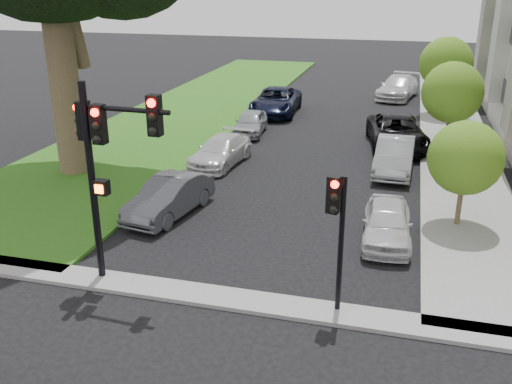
% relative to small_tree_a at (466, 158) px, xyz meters
% --- Properties ---
extents(ground, '(140.00, 140.00, 0.00)m').
position_rel_small_tree_a_xyz_m(ground, '(-6.20, -8.63, -2.48)').
color(ground, black).
rests_on(ground, ground).
extents(grass_strip, '(8.00, 44.00, 0.12)m').
position_rel_small_tree_a_xyz_m(grass_strip, '(-15.20, 15.37, -2.42)').
color(grass_strip, '#2D611A').
rests_on(grass_strip, ground).
extents(sidewalk_right, '(3.50, 44.00, 0.12)m').
position_rel_small_tree_a_xyz_m(sidewalk_right, '(0.55, 15.37, -2.42)').
color(sidewalk_right, gray).
rests_on(sidewalk_right, ground).
extents(sidewalk_cross, '(60.00, 1.00, 0.12)m').
position_rel_small_tree_a_xyz_m(sidewalk_cross, '(-6.20, -6.63, -2.42)').
color(sidewalk_cross, gray).
rests_on(sidewalk_cross, ground).
extents(small_tree_a, '(2.48, 2.48, 3.73)m').
position_rel_small_tree_a_xyz_m(small_tree_a, '(0.00, 0.00, 0.00)').
color(small_tree_a, brown).
rests_on(small_tree_a, ground).
extents(small_tree_b, '(2.91, 2.91, 4.37)m').
position_rel_small_tree_a_xyz_m(small_tree_b, '(0.00, 9.41, 0.43)').
color(small_tree_b, brown).
rests_on(small_tree_b, ground).
extents(small_tree_c, '(3.18, 3.18, 4.76)m').
position_rel_small_tree_a_xyz_m(small_tree_c, '(0.00, 17.31, 0.69)').
color(small_tree_c, brown).
rests_on(small_tree_c, ground).
extents(traffic_signal_main, '(2.75, 0.71, 5.63)m').
position_rel_small_tree_a_xyz_m(traffic_signal_main, '(-9.56, -6.40, 1.41)').
color(traffic_signal_main, black).
rests_on(traffic_signal_main, ground).
extents(traffic_signal_secondary, '(0.50, 0.40, 3.71)m').
position_rel_small_tree_a_xyz_m(traffic_signal_secondary, '(-3.41, -6.44, 0.11)').
color(traffic_signal_secondary, black).
rests_on(traffic_signal_secondary, ground).
extents(car_parked_0, '(1.71, 3.90, 1.31)m').
position_rel_small_tree_a_xyz_m(car_parked_0, '(-2.30, -1.80, -1.82)').
color(car_parked_0, silver).
rests_on(car_parked_0, ground).
extents(car_parked_1, '(1.69, 4.54, 1.48)m').
position_rel_small_tree_a_xyz_m(car_parked_1, '(-2.36, 5.44, -1.74)').
color(car_parked_1, '#999BA0').
rests_on(car_parked_1, ground).
extents(car_parked_2, '(3.53, 6.00, 1.57)m').
position_rel_small_tree_a_xyz_m(car_parked_2, '(-2.40, 9.43, -1.69)').
color(car_parked_2, black).
rests_on(car_parked_2, ground).
extents(car_parked_4, '(3.16, 5.67, 1.55)m').
position_rel_small_tree_a_xyz_m(car_parked_4, '(-2.77, 22.19, -1.70)').
color(car_parked_4, silver).
rests_on(car_parked_4, ground).
extents(car_parked_5, '(2.15, 4.39, 1.39)m').
position_rel_small_tree_a_xyz_m(car_parked_5, '(-9.97, -1.60, -1.78)').
color(car_parked_5, '#3F4247').
rests_on(car_parked_5, ground).
extents(car_parked_6, '(2.23, 4.54, 1.27)m').
position_rel_small_tree_a_xyz_m(car_parked_6, '(-10.06, 4.50, -1.84)').
color(car_parked_6, silver).
rests_on(car_parked_6, ground).
extents(car_parked_7, '(1.84, 3.84, 1.27)m').
position_rel_small_tree_a_xyz_m(car_parked_7, '(-10.18, 10.04, -1.84)').
color(car_parked_7, '#999BA0').
rests_on(car_parked_7, ground).
extents(car_parked_8, '(2.92, 5.83, 1.58)m').
position_rel_small_tree_a_xyz_m(car_parked_8, '(-9.98, 15.22, -1.69)').
color(car_parked_8, black).
rests_on(car_parked_8, ground).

